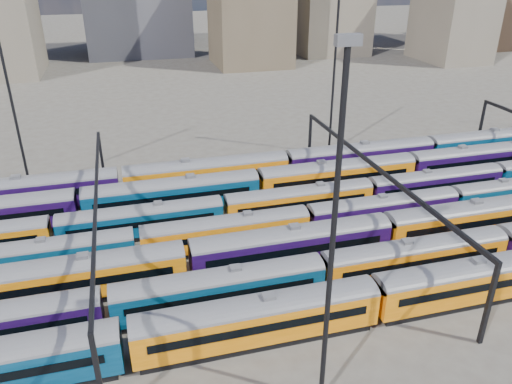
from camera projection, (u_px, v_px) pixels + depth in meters
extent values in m
plane|color=#47423C|center=(289.00, 239.00, 56.57)|extent=(500.00, 500.00, 0.00)
cube|color=black|center=(257.00, 338.00, 41.50)|extent=(19.36, 2.51, 0.71)
cube|color=#D26D08|center=(257.00, 321.00, 40.71)|extent=(20.38, 2.95, 2.95)
cylinder|color=#4C4C51|center=(257.00, 306.00, 40.07)|extent=(20.38, 2.95, 2.95)
cube|color=black|center=(263.00, 329.00, 39.25)|extent=(17.93, 0.06, 0.76)
cube|color=black|center=(253.00, 306.00, 41.86)|extent=(17.93, 0.06, 0.76)
cube|color=slate|center=(257.00, 298.00, 39.73)|extent=(1.02, 0.92, 0.36)
cube|color=black|center=(474.00, 297.00, 46.50)|extent=(19.36, 2.51, 0.71)
cube|color=#D26D08|center=(478.00, 280.00, 45.71)|extent=(20.38, 2.95, 2.95)
cylinder|color=#4C4C51|center=(481.00, 267.00, 45.07)|extent=(20.38, 2.95, 2.95)
cube|color=black|center=(489.00, 287.00, 44.25)|extent=(17.93, 0.06, 0.76)
cube|color=black|center=(468.00, 268.00, 46.86)|extent=(17.93, 0.06, 0.76)
cube|color=slate|center=(482.00, 260.00, 44.73)|extent=(1.02, 0.92, 0.36)
cube|color=black|center=(220.00, 306.00, 45.36)|extent=(18.10, 2.35, 0.67)
cube|color=#053050|center=(220.00, 290.00, 44.62)|extent=(19.05, 2.76, 2.76)
cylinder|color=#4C4C51|center=(219.00, 277.00, 44.02)|extent=(19.05, 2.76, 2.76)
cube|color=black|center=(223.00, 297.00, 43.25)|extent=(16.76, 0.06, 0.71)
cube|color=black|center=(217.00, 278.00, 45.69)|extent=(16.76, 0.06, 0.71)
cube|color=slate|center=(219.00, 270.00, 43.70)|extent=(0.95, 0.86, 0.33)
cube|color=black|center=(412.00, 273.00, 50.04)|extent=(18.10, 2.35, 0.67)
cube|color=#D26D08|center=(415.00, 258.00, 49.30)|extent=(19.05, 2.76, 2.76)
cylinder|color=#4C4C51|center=(417.00, 246.00, 48.70)|extent=(19.05, 2.76, 2.76)
cube|color=black|center=(423.00, 263.00, 47.93)|extent=(16.76, 0.06, 0.71)
cube|color=black|center=(408.00, 248.00, 50.37)|extent=(16.76, 0.06, 0.71)
cube|color=slate|center=(418.00, 240.00, 48.38)|extent=(0.95, 0.86, 0.33)
cube|color=black|center=(75.00, 296.00, 46.63)|extent=(19.72, 2.56, 0.73)
cube|color=#D26D08|center=(72.00, 279.00, 45.82)|extent=(20.76, 3.01, 3.01)
cylinder|color=#4C4C51|center=(69.00, 265.00, 45.17)|extent=(20.76, 3.01, 3.01)
cube|color=black|center=(70.00, 285.00, 44.34)|extent=(18.27, 0.06, 0.78)
cube|color=black|center=(72.00, 267.00, 46.99)|extent=(18.27, 0.06, 0.78)
cube|color=slate|center=(68.00, 258.00, 44.83)|extent=(1.04, 0.93, 0.36)
cube|color=black|center=(291.00, 262.00, 51.72)|extent=(19.72, 2.56, 0.73)
cube|color=#190735|center=(292.00, 247.00, 50.91)|extent=(20.76, 3.01, 3.01)
cylinder|color=#4C4C51|center=(292.00, 234.00, 50.26)|extent=(20.76, 3.01, 3.01)
cube|color=black|center=(297.00, 251.00, 49.43)|extent=(18.27, 0.06, 0.78)
cube|color=black|center=(287.00, 236.00, 52.08)|extent=(18.27, 0.06, 0.78)
cube|color=slate|center=(292.00, 227.00, 49.91)|extent=(1.04, 0.93, 0.36)
cube|color=black|center=(468.00, 234.00, 56.80)|extent=(19.72, 2.56, 0.73)
cube|color=#D26D08|center=(471.00, 220.00, 56.00)|extent=(20.76, 3.01, 3.01)
cylinder|color=#4C4C51|center=(474.00, 208.00, 55.35)|extent=(20.76, 3.01, 3.01)
cube|color=black|center=(481.00, 224.00, 54.51)|extent=(18.27, 0.06, 0.78)
cube|color=black|center=(463.00, 211.00, 57.17)|extent=(18.27, 0.06, 0.78)
cube|color=slate|center=(475.00, 202.00, 55.00)|extent=(1.04, 0.93, 0.36)
cube|color=black|center=(44.00, 272.00, 50.23)|extent=(17.30, 2.24, 0.64)
cube|color=#053050|center=(41.00, 258.00, 49.52)|extent=(18.21, 2.64, 2.64)
cylinder|color=#4C4C51|center=(38.00, 246.00, 48.95)|extent=(18.21, 2.64, 2.64)
cube|color=black|center=(39.00, 262.00, 48.22)|extent=(16.03, 0.06, 0.68)
cube|color=black|center=(42.00, 248.00, 50.55)|extent=(16.03, 0.06, 0.68)
cube|color=slate|center=(37.00, 240.00, 48.65)|extent=(0.91, 0.82, 0.32)
cube|color=black|center=(226.00, 245.00, 54.71)|extent=(17.30, 2.24, 0.64)
cube|color=#D26D08|center=(226.00, 233.00, 54.00)|extent=(18.21, 2.64, 2.64)
cylinder|color=#4C4C51|center=(226.00, 222.00, 53.43)|extent=(18.21, 2.64, 2.64)
cube|color=black|center=(229.00, 236.00, 52.70)|extent=(16.03, 0.06, 0.68)
cube|color=black|center=(223.00, 224.00, 55.03)|extent=(16.03, 0.06, 0.68)
cube|color=slate|center=(226.00, 216.00, 53.13)|extent=(0.91, 0.82, 0.32)
cube|color=black|center=(381.00, 223.00, 59.19)|extent=(17.30, 2.24, 0.64)
cube|color=#190735|center=(383.00, 211.00, 58.49)|extent=(18.21, 2.64, 2.64)
cylinder|color=#4C4C51|center=(384.00, 201.00, 57.91)|extent=(18.21, 2.64, 2.64)
cube|color=black|center=(389.00, 214.00, 57.18)|extent=(16.03, 0.06, 0.68)
cube|color=black|center=(378.00, 204.00, 59.51)|extent=(16.03, 0.06, 0.68)
cube|color=slate|center=(385.00, 196.00, 57.61)|extent=(0.91, 0.82, 0.32)
cube|color=black|center=(510.00, 186.00, 64.00)|extent=(16.03, 0.06, 0.68)
cube|color=black|center=(143.00, 234.00, 57.00)|extent=(17.34, 2.25, 0.64)
cube|color=#053050|center=(142.00, 221.00, 56.29)|extent=(18.25, 2.65, 2.65)
cylinder|color=#4C4C51|center=(141.00, 211.00, 55.72)|extent=(18.25, 2.65, 2.65)
cube|color=black|center=(142.00, 224.00, 54.99)|extent=(16.06, 0.06, 0.68)
cube|color=black|center=(141.00, 213.00, 57.32)|extent=(16.06, 0.06, 0.68)
cube|color=slate|center=(140.00, 205.00, 55.41)|extent=(0.91, 0.82, 0.32)
cube|color=black|center=(299.00, 213.00, 61.49)|extent=(17.34, 2.25, 0.64)
cube|color=#D26D08|center=(299.00, 201.00, 60.78)|extent=(18.25, 2.65, 2.65)
cylinder|color=#4C4C51|center=(300.00, 192.00, 60.21)|extent=(18.25, 2.65, 2.65)
cube|color=black|center=(303.00, 204.00, 59.48)|extent=(16.06, 0.06, 0.68)
cube|color=black|center=(296.00, 194.00, 61.81)|extent=(16.06, 0.06, 0.68)
cube|color=slate|center=(300.00, 186.00, 59.91)|extent=(0.91, 0.82, 0.32)
cube|color=black|center=(433.00, 196.00, 65.98)|extent=(17.34, 2.25, 0.64)
cube|color=#190735|center=(435.00, 184.00, 65.27)|extent=(18.25, 2.65, 2.65)
cylinder|color=#4C4C51|center=(436.00, 175.00, 64.70)|extent=(18.25, 2.65, 2.65)
cube|color=black|center=(441.00, 186.00, 63.97)|extent=(16.06, 0.06, 0.68)
cube|color=black|center=(429.00, 178.00, 66.30)|extent=(16.06, 0.06, 0.68)
cube|color=slate|center=(437.00, 170.00, 64.40)|extent=(0.91, 0.82, 0.32)
cube|color=black|center=(174.00, 209.00, 62.30)|extent=(20.28, 2.63, 0.75)
cube|color=#053050|center=(173.00, 196.00, 61.47)|extent=(21.34, 3.09, 3.09)
cylinder|color=#4C4C51|center=(172.00, 184.00, 60.80)|extent=(21.34, 3.09, 3.09)
cube|color=black|center=(174.00, 198.00, 59.94)|extent=(18.78, 0.06, 0.80)
cube|color=black|center=(171.00, 188.00, 62.67)|extent=(18.78, 0.06, 0.80)
cube|color=slate|center=(171.00, 178.00, 60.44)|extent=(1.07, 0.96, 0.37)
cube|color=black|center=(336.00, 190.00, 67.52)|extent=(20.28, 2.63, 0.75)
cube|color=#D26D08|center=(337.00, 177.00, 66.69)|extent=(21.34, 3.09, 3.09)
cylinder|color=#4C4C51|center=(338.00, 166.00, 66.03)|extent=(21.34, 3.09, 3.09)
cube|color=black|center=(342.00, 179.00, 65.17)|extent=(18.78, 0.06, 0.80)
cube|color=black|center=(333.00, 170.00, 67.90)|extent=(18.78, 0.06, 0.80)
cube|color=slate|center=(338.00, 160.00, 65.67)|extent=(1.07, 0.96, 0.37)
cube|color=black|center=(475.00, 173.00, 72.75)|extent=(20.28, 2.63, 0.75)
cube|color=#190735|center=(478.00, 160.00, 71.92)|extent=(21.34, 3.09, 3.09)
cylinder|color=#4C4C51|center=(480.00, 150.00, 71.25)|extent=(21.34, 3.09, 3.09)
cube|color=black|center=(485.00, 162.00, 70.40)|extent=(18.78, 0.06, 0.80)
cube|color=black|center=(471.00, 154.00, 73.12)|extent=(18.78, 0.06, 0.80)
cube|color=slate|center=(481.00, 145.00, 70.90)|extent=(1.07, 0.96, 0.37)
cube|color=black|center=(31.00, 208.00, 62.52)|extent=(20.82, 2.70, 0.77)
cube|color=#190735|center=(28.00, 194.00, 61.67)|extent=(21.91, 3.18, 3.18)
cylinder|color=#4C4C51|center=(25.00, 183.00, 60.98)|extent=(21.91, 3.18, 3.18)
cube|color=black|center=(25.00, 197.00, 60.10)|extent=(19.28, 0.06, 0.82)
cube|color=black|center=(29.00, 186.00, 62.90)|extent=(19.28, 0.06, 0.82)
cube|color=slate|center=(24.00, 176.00, 60.62)|extent=(1.10, 0.99, 0.38)
cube|color=black|center=(208.00, 188.00, 67.88)|extent=(20.82, 2.70, 0.77)
cube|color=#D26D08|center=(207.00, 175.00, 67.03)|extent=(21.91, 3.18, 3.18)
cylinder|color=#4C4C51|center=(207.00, 164.00, 66.35)|extent=(21.91, 3.18, 3.18)
cube|color=black|center=(209.00, 177.00, 65.47)|extent=(19.28, 0.06, 0.82)
cube|color=black|center=(205.00, 168.00, 68.27)|extent=(19.28, 0.06, 0.82)
cube|color=slate|center=(206.00, 158.00, 65.98)|extent=(1.10, 0.99, 0.38)
cube|color=black|center=(359.00, 171.00, 73.25)|extent=(20.82, 2.70, 0.77)
cube|color=#190735|center=(360.00, 159.00, 72.39)|extent=(21.91, 3.18, 3.18)
cylinder|color=#4C4C51|center=(361.00, 148.00, 71.71)|extent=(21.91, 3.18, 3.18)
cube|color=black|center=(365.00, 160.00, 70.83)|extent=(19.28, 0.06, 0.82)
cube|color=black|center=(355.00, 152.00, 73.63)|extent=(19.28, 0.06, 0.82)
cube|color=slate|center=(362.00, 143.00, 71.34)|extent=(1.10, 0.99, 0.38)
cube|color=black|center=(489.00, 156.00, 78.61)|extent=(20.82, 2.70, 0.77)
cube|color=#053050|center=(492.00, 144.00, 77.76)|extent=(21.91, 3.18, 3.18)
cylinder|color=#4C4C51|center=(494.00, 135.00, 77.07)|extent=(21.91, 3.18, 3.18)
cube|color=black|center=(499.00, 146.00, 76.19)|extent=(19.28, 0.06, 0.82)
cube|color=black|center=(485.00, 139.00, 78.99)|extent=(19.28, 0.06, 0.82)
cube|color=slate|center=(495.00, 130.00, 76.71)|extent=(1.10, 0.99, 0.38)
cube|color=black|center=(99.00, 380.00, 32.68)|extent=(0.35, 0.35, 8.00)
cube|color=black|center=(102.00, 160.00, 67.47)|extent=(0.35, 0.35, 8.00)
cube|color=black|center=(96.00, 198.00, 48.43)|extent=(0.30, 40.00, 0.45)
cube|color=black|center=(489.00, 304.00, 39.82)|extent=(0.35, 0.35, 8.00)
cube|color=black|center=(310.00, 140.00, 74.62)|extent=(0.35, 0.35, 8.00)
cube|color=black|center=(376.00, 167.00, 55.58)|extent=(0.30, 40.00, 0.45)
cube|color=black|center=(481.00, 124.00, 81.76)|extent=(0.35, 0.35, 8.00)
cylinder|color=black|center=(11.00, 100.00, 63.15)|extent=(0.36, 0.36, 25.00)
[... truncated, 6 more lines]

